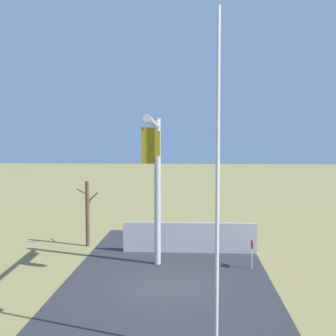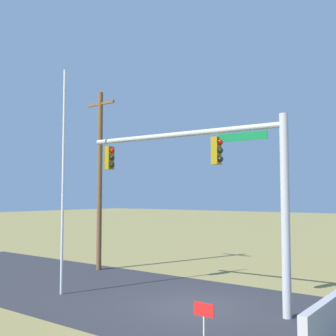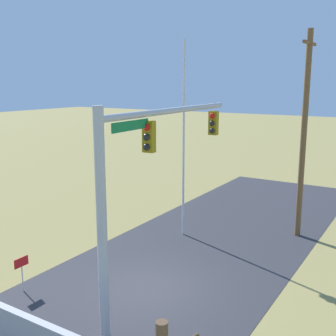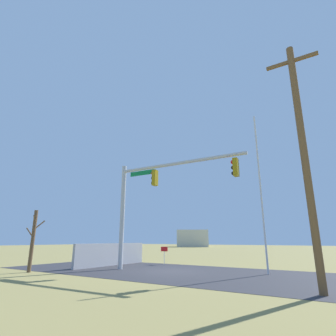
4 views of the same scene
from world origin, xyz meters
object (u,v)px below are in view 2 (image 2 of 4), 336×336
object	(u,v)px
utility_pole	(100,177)
open_sign	(204,316)
flagpole	(63,180)
signal_mast	(220,173)

from	to	relation	value
utility_pole	open_sign	distance (m)	12.74
utility_pole	flagpole	bearing A→B (deg)	-59.39
signal_mast	open_sign	distance (m)	5.65
flagpole	signal_mast	bearing A→B (deg)	19.37
signal_mast	open_sign	size ratio (longest dim) A/B	6.68
signal_mast	flagpole	xyz separation A→B (m)	(-5.82, -2.05, -0.17)
signal_mast	flagpole	bearing A→B (deg)	-160.63
flagpole	utility_pole	xyz separation A→B (m)	(-2.70, 4.57, 0.38)
signal_mast	utility_pole	world-z (taller)	utility_pole
utility_pole	open_sign	size ratio (longest dim) A/B	7.54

